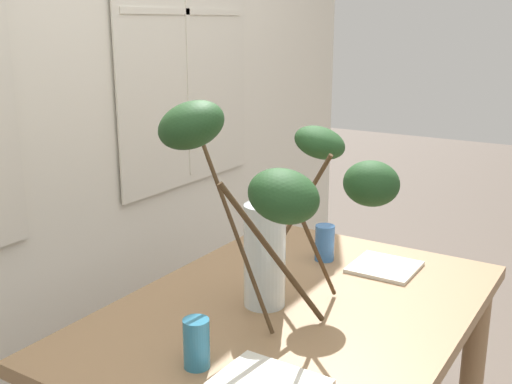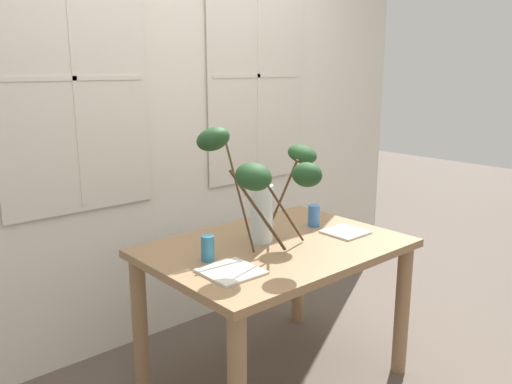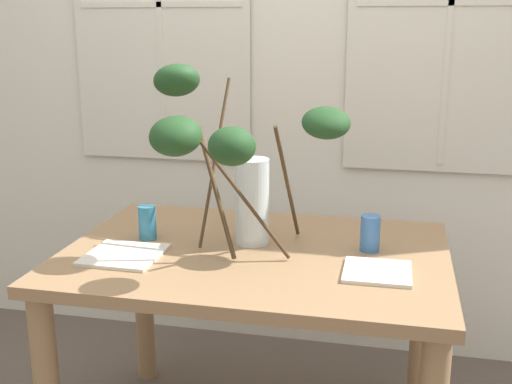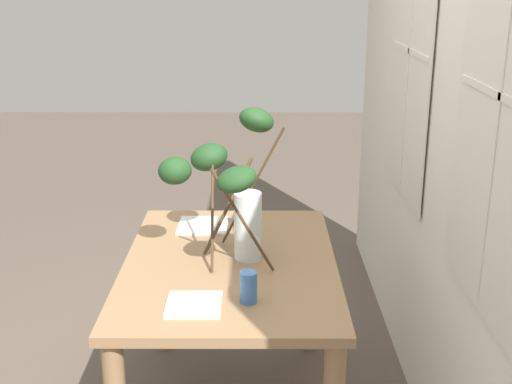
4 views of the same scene
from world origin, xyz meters
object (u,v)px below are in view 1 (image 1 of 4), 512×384
plate_square_right (384,267)px  drinking_glass_blue_right (325,243)px  drinking_glass_blue_left (196,343)px  vase_with_branches (280,199)px  dining_table (292,347)px

plate_square_right → drinking_glass_blue_right: bearing=99.4°
drinking_glass_blue_left → drinking_glass_blue_right: bearing=3.5°
drinking_glass_blue_right → plate_square_right: 0.21m
drinking_glass_blue_left → drinking_glass_blue_right: size_ratio=0.99×
vase_with_branches → drinking_glass_blue_left: 0.42m
drinking_glass_blue_left → plate_square_right: size_ratio=0.59×
drinking_glass_blue_right → drinking_glass_blue_left: bearing=-176.5°
plate_square_right → drinking_glass_blue_left: bearing=169.1°
drinking_glass_blue_right → plate_square_right: (0.03, -0.20, -0.05)m
drinking_glass_blue_right → plate_square_right: size_ratio=0.60×
dining_table → vase_with_branches: bearing=-178.7°
dining_table → vase_with_branches: 0.47m
dining_table → drinking_glass_blue_right: size_ratio=10.45×
plate_square_right → vase_with_branches: bearing=166.7°
drinking_glass_blue_right → plate_square_right: bearing=-80.6°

